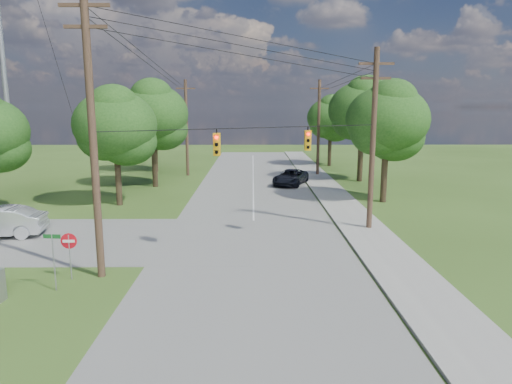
{
  "coord_description": "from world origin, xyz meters",
  "views": [
    {
      "loc": [
        1.94,
        -18.37,
        7.2
      ],
      "look_at": [
        2.12,
        5.0,
        2.84
      ],
      "focal_mm": 32.0,
      "sensor_mm": 36.0,
      "label": 1
    }
  ],
  "objects_px": {
    "pole_sw": "(92,131)",
    "do_not_enter_sign": "(69,245)",
    "pole_north_w": "(187,127)",
    "pole_ne": "(373,138)",
    "car_main_north": "(291,177)",
    "pole_north_e": "(319,127)"
  },
  "relations": [
    {
      "from": "pole_sw",
      "to": "car_main_north",
      "type": "relative_size",
      "value": 2.34
    },
    {
      "from": "pole_north_w",
      "to": "do_not_enter_sign",
      "type": "height_order",
      "value": "pole_north_w"
    },
    {
      "from": "pole_north_e",
      "to": "car_main_north",
      "type": "distance_m",
      "value": 8.38
    },
    {
      "from": "pole_sw",
      "to": "do_not_enter_sign",
      "type": "bearing_deg",
      "value": -162.69
    },
    {
      "from": "pole_sw",
      "to": "car_main_north",
      "type": "bearing_deg",
      "value": 66.58
    },
    {
      "from": "pole_north_w",
      "to": "do_not_enter_sign",
      "type": "relative_size",
      "value": 4.93
    },
    {
      "from": "pole_sw",
      "to": "pole_north_w",
      "type": "distance_m",
      "value": 29.62
    },
    {
      "from": "pole_north_e",
      "to": "car_main_north",
      "type": "xyz_separation_m",
      "value": [
        -3.4,
        -6.28,
        -4.39
      ]
    },
    {
      "from": "pole_north_w",
      "to": "car_main_north",
      "type": "height_order",
      "value": "pole_north_w"
    },
    {
      "from": "pole_sw",
      "to": "pole_north_e",
      "type": "bearing_deg",
      "value": 65.48
    },
    {
      "from": "pole_north_e",
      "to": "do_not_enter_sign",
      "type": "xyz_separation_m",
      "value": [
        -14.66,
        -29.96,
        -3.63
      ]
    },
    {
      "from": "pole_north_e",
      "to": "do_not_enter_sign",
      "type": "relative_size",
      "value": 4.93
    },
    {
      "from": "pole_ne",
      "to": "car_main_north",
      "type": "height_order",
      "value": "pole_ne"
    },
    {
      "from": "do_not_enter_sign",
      "to": "pole_north_e",
      "type": "bearing_deg",
      "value": 61.48
    },
    {
      "from": "pole_ne",
      "to": "pole_north_w",
      "type": "height_order",
      "value": "pole_ne"
    },
    {
      "from": "do_not_enter_sign",
      "to": "car_main_north",
      "type": "bearing_deg",
      "value": 62.12
    },
    {
      "from": "pole_north_e",
      "to": "pole_ne",
      "type": "bearing_deg",
      "value": -90.0
    },
    {
      "from": "pole_sw",
      "to": "pole_north_w",
      "type": "bearing_deg",
      "value": 90.77
    },
    {
      "from": "pole_sw",
      "to": "pole_north_e",
      "type": "xyz_separation_m",
      "value": [
        13.5,
        29.6,
        -1.1
      ]
    },
    {
      "from": "do_not_enter_sign",
      "to": "pole_sw",
      "type": "bearing_deg",
      "value": 14.85
    },
    {
      "from": "pole_ne",
      "to": "car_main_north",
      "type": "bearing_deg",
      "value": 102.2
    },
    {
      "from": "pole_sw",
      "to": "pole_ne",
      "type": "xyz_separation_m",
      "value": [
        13.5,
        7.6,
        -0.76
      ]
    }
  ]
}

